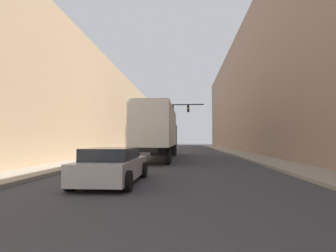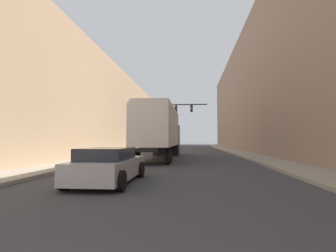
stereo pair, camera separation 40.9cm
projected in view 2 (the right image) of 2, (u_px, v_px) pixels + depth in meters
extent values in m
cube|color=gray|center=(240.00, 153.00, 29.36)|extent=(2.29, 80.00, 0.15)
cube|color=gray|center=(130.00, 152.00, 30.56)|extent=(2.29, 80.00, 0.15)
cube|color=#997A66|center=(277.00, 83.00, 29.37)|extent=(6.00, 80.00, 15.87)
cube|color=tan|center=(96.00, 111.00, 31.22)|extent=(6.00, 80.00, 10.03)
cube|color=silver|center=(159.00, 127.00, 20.43)|extent=(2.51, 10.19, 2.92)
cube|color=black|center=(159.00, 148.00, 20.35)|extent=(1.26, 10.19, 0.24)
cube|color=black|center=(167.00, 140.00, 26.91)|extent=(2.51, 2.95, 3.06)
cylinder|color=black|center=(133.00, 157.00, 16.56)|extent=(0.25, 1.00, 1.00)
cylinder|color=black|center=(168.00, 157.00, 16.35)|extent=(0.25, 1.00, 1.00)
cylinder|color=black|center=(137.00, 155.00, 17.75)|extent=(0.25, 1.00, 1.00)
cylinder|color=black|center=(170.00, 156.00, 17.54)|extent=(0.25, 1.00, 1.00)
cylinder|color=black|center=(156.00, 150.00, 26.96)|extent=(0.25, 1.00, 1.00)
cylinder|color=black|center=(178.00, 150.00, 26.75)|extent=(0.25, 1.00, 1.00)
cube|color=#B7B7BC|center=(109.00, 168.00, 9.54)|extent=(1.76, 4.30, 0.68)
cube|color=#1E232D|center=(107.00, 154.00, 9.36)|extent=(1.55, 2.37, 0.42)
cylinder|color=black|center=(99.00, 169.00, 11.06)|extent=(0.25, 0.64, 0.64)
cylinder|color=black|center=(140.00, 170.00, 10.89)|extent=(0.25, 0.64, 0.64)
cylinder|color=black|center=(65.00, 180.00, 8.07)|extent=(0.25, 0.64, 0.64)
cylinder|color=black|center=(120.00, 181.00, 7.91)|extent=(0.25, 0.64, 0.64)
cylinder|color=black|center=(145.00, 127.00, 33.51)|extent=(0.20, 0.20, 6.32)
cube|color=black|center=(176.00, 105.00, 33.29)|extent=(7.89, 0.12, 0.12)
cube|color=black|center=(161.00, 109.00, 33.45)|extent=(0.30, 0.24, 0.90)
sphere|color=gold|center=(160.00, 109.00, 33.31)|extent=(0.18, 0.18, 0.18)
cube|color=black|center=(176.00, 109.00, 33.26)|extent=(0.30, 0.24, 0.90)
sphere|color=red|center=(176.00, 106.00, 33.14)|extent=(0.18, 0.18, 0.18)
cube|color=black|center=(192.00, 108.00, 33.07)|extent=(0.30, 0.24, 0.90)
sphere|color=gold|center=(192.00, 108.00, 32.93)|extent=(0.18, 0.18, 0.18)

